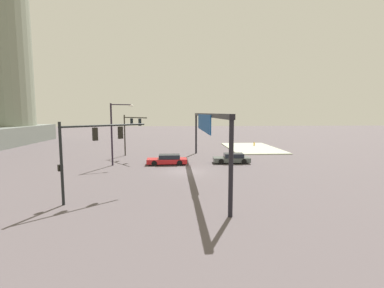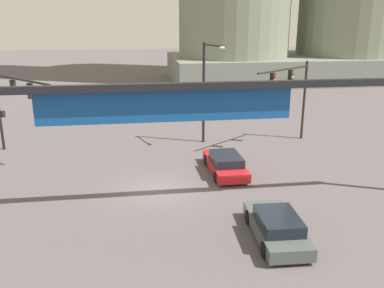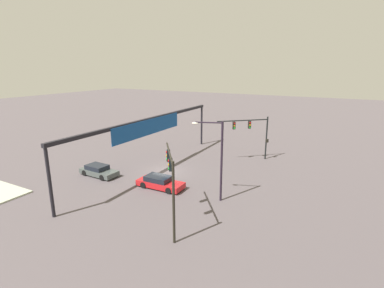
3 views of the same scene
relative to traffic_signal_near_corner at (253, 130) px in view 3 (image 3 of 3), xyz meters
name	(u,v)px [view 3 (image 3 of 3)]	position (x,y,z in m)	size (l,w,h in m)	color
ground_plane	(167,172)	(9.09, -7.26, -4.03)	(201.31, 201.31, 0.00)	#574E51
traffic_signal_near_corner	(253,130)	(0.00, 0.00, 0.00)	(4.68, 5.44, 5.65)	black
traffic_signal_opposite_side	(171,175)	(19.27, -0.06, 0.27)	(4.99, 3.82, 5.94)	black
streetlamp_curved_arm	(218,155)	(13.18, 0.92, 0.31)	(1.14, 2.65, 7.34)	black
overhead_sign_gantry	(150,126)	(9.21, -9.39, 1.26)	(26.94, 0.43, 6.18)	black
sedan_car_approaching	(99,171)	(13.75, -13.28, -3.45)	(2.08, 4.57, 1.21)	#48504E
sedan_car_waiting_far	(160,182)	(13.30, -5.29, -3.45)	(2.01, 4.84, 1.21)	red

